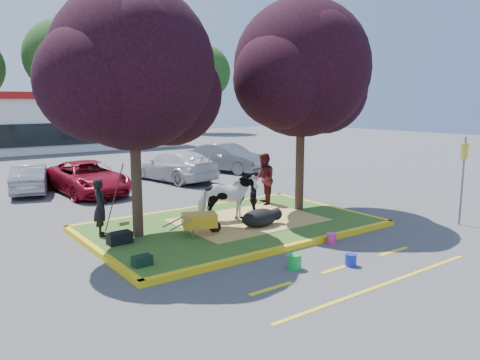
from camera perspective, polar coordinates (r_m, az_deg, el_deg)
ground at (r=13.98m, az=-0.98°, el=-5.88°), size 90.00×90.00×0.00m
median_island at (r=13.96m, az=-0.98°, el=-5.58°), size 8.00×5.00×0.15m
curb_near at (r=12.03m, az=6.21°, el=-8.13°), size 8.30×0.16×0.15m
curb_far at (r=16.07m, az=-6.31°, el=-3.62°), size 8.30×0.16×0.15m
curb_left at (r=12.17m, az=-17.05°, el=-8.30°), size 0.16×5.30×0.15m
curb_right at (r=16.58m, az=10.63°, el=-3.32°), size 0.16×5.30×0.15m
straw_bedding at (r=14.28m, az=0.99°, el=-4.90°), size 4.20×3.00×0.01m
tree_purple_left at (r=12.45m, az=-12.85°, el=12.28°), size 5.06×4.20×6.51m
tree_purple_right at (r=15.50m, az=7.64°, el=12.58°), size 5.30×4.40×6.82m
fire_lane_stripe_a at (r=9.66m, az=3.84°, el=-13.06°), size 1.10×0.12×0.01m
fire_lane_stripe_b at (r=10.98m, az=12.00°, el=-10.44°), size 1.10×0.12×0.01m
fire_lane_stripe_c at (r=12.47m, az=18.21°, el=-8.27°), size 1.10×0.12×0.01m
fire_lane_long at (r=10.27m, az=17.09°, el=-12.07°), size 6.00×0.10×0.01m
retail_building at (r=40.22m, az=-22.30°, el=6.73°), size 20.40×8.40×4.40m
treeline at (r=49.61m, az=-26.39°, el=13.20°), size 46.58×7.80×14.63m
cow at (r=13.95m, az=-1.59°, el=-2.19°), size 1.89×1.30×1.46m
calf at (r=13.51m, az=2.42°, el=-4.63°), size 1.26×0.80×0.52m
handler at (r=13.06m, az=-16.66°, el=-3.20°), size 0.51×0.64×1.55m
visitor_a at (r=16.33m, az=2.94°, el=0.12°), size 1.02×1.09×1.80m
visitor_b at (r=14.63m, az=1.61°, el=-2.36°), size 0.54×0.70×1.10m
wheelbarrow at (r=12.60m, az=-4.93°, el=-4.93°), size 1.62×0.85×0.61m
gear_bag_dark at (r=12.32m, az=-14.48°, el=-6.85°), size 0.62×0.36×0.31m
gear_bag_green at (r=10.64m, az=-11.86°, el=-9.61°), size 0.43×0.28×0.22m
sign_post at (r=15.54m, az=25.57°, el=1.03°), size 0.38×0.06×2.68m
bucket_green at (r=10.70m, az=6.65°, el=-9.87°), size 0.40×0.40×0.34m
bucket_pink at (r=12.71m, az=11.09°, el=-6.99°), size 0.26×0.26×0.27m
bucket_blue at (r=11.13m, az=13.35°, el=-9.46°), size 0.29×0.29×0.28m
car_silver at (r=21.02m, az=-24.21°, el=0.17°), size 2.25×3.88×1.21m
car_red at (r=20.01m, az=-18.07°, el=0.28°), size 2.36×4.84×1.32m
car_white at (r=22.37m, az=-8.05°, el=1.73°), size 2.84×5.21×1.43m
car_grey at (r=25.05m, az=-1.60°, el=2.72°), size 2.84×4.81×1.50m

